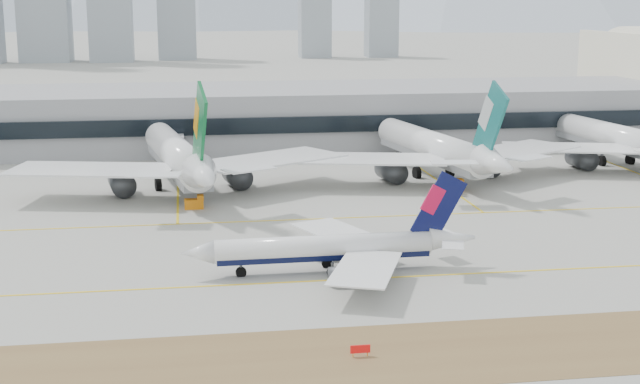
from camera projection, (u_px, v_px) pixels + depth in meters
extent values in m
plane|color=#99978F|center=(346.00, 269.00, 128.16)|extent=(3000.00, 3000.00, 0.00)
cube|color=brown|center=(399.00, 354.00, 97.25)|extent=(360.00, 18.00, 0.06)
cube|color=yellow|center=(353.00, 279.00, 123.33)|extent=(360.00, 0.45, 0.04)
cube|color=yellow|center=(315.00, 219.00, 157.13)|extent=(360.00, 0.45, 0.04)
cylinder|color=white|center=(324.00, 247.00, 125.80)|extent=(30.93, 3.82, 3.38)
cube|color=black|center=(324.00, 253.00, 125.99)|extent=(30.31, 3.31, 1.52)
cone|color=white|center=(197.00, 253.00, 122.90)|extent=(4.77, 3.44, 3.38)
cone|color=white|center=(452.00, 238.00, 128.77)|extent=(6.91, 3.48, 3.38)
cube|color=white|center=(339.00, 233.00, 135.57)|extent=(13.49, 18.30, 0.20)
cube|color=white|center=(435.00, 229.00, 132.74)|extent=(4.37, 5.44, 0.14)
cylinder|color=#3F4247|center=(331.00, 250.00, 132.68)|extent=(5.18, 2.61, 2.53)
cube|color=#3F4247|center=(331.00, 244.00, 132.46)|extent=(2.15, 0.28, 1.18)
cube|color=white|center=(365.00, 268.00, 117.53)|extent=(13.13, 18.28, 0.20)
cube|color=white|center=(453.00, 245.00, 124.28)|extent=(4.26, 5.40, 0.14)
cylinder|color=#3F4247|center=(348.00, 275.00, 120.65)|extent=(5.18, 2.61, 2.53)
cube|color=#3F4247|center=(348.00, 268.00, 120.43)|extent=(2.15, 0.28, 1.18)
cube|color=#0A0E3F|center=(439.00, 207.00, 127.43)|extent=(8.34, 0.42, 10.58)
cube|color=#C30D3C|center=(433.00, 200.00, 127.04)|extent=(3.77, 0.43, 4.53)
cylinder|color=#3F4247|center=(241.00, 269.00, 124.46)|extent=(0.41, 0.41, 2.03)
cylinder|color=black|center=(241.00, 272.00, 124.55)|extent=(1.53, 0.61, 1.52)
cylinder|color=#3F4247|center=(332.00, 270.00, 124.39)|extent=(0.41, 0.41, 2.03)
cylinder|color=black|center=(332.00, 272.00, 124.48)|extent=(1.53, 0.61, 1.52)
cylinder|color=#3F4247|center=(327.00, 261.00, 128.62)|extent=(0.41, 0.41, 2.03)
cylinder|color=black|center=(327.00, 263.00, 128.71)|extent=(1.53, 0.61, 1.52)
cylinder|color=white|center=(177.00, 154.00, 181.95)|extent=(14.37, 49.25, 6.46)
cube|color=slate|center=(177.00, 162.00, 182.32)|extent=(13.26, 48.13, 2.91)
cone|color=white|center=(157.00, 134.00, 208.09)|extent=(7.60, 8.42, 6.46)
cone|color=white|center=(205.00, 177.00, 154.06)|extent=(8.15, 11.77, 6.46)
cube|color=white|center=(268.00, 159.00, 180.81)|extent=(33.88, 28.30, 0.39)
cube|color=white|center=(249.00, 169.00, 158.40)|extent=(10.22, 8.38, 0.26)
cylinder|color=#3F4247|center=(237.00, 175.00, 182.79)|extent=(6.11, 8.83, 4.85)
cube|color=#3F4247|center=(237.00, 166.00, 182.38)|extent=(1.03, 3.43, 2.26)
cube|color=white|center=(92.00, 169.00, 170.17)|extent=(33.37, 20.63, 0.39)
cube|color=white|center=(154.00, 175.00, 153.28)|extent=(9.65, 6.05, 0.26)
cylinder|color=#3F4247|center=(122.00, 182.00, 175.70)|extent=(6.11, 8.83, 4.85)
cube|color=#3F4247|center=(122.00, 173.00, 175.29)|extent=(1.03, 3.43, 2.26)
cube|color=#0D5C2C|center=(200.00, 130.00, 155.58)|extent=(2.79, 13.42, 17.33)
cube|color=orange|center=(198.00, 118.00, 156.44)|extent=(1.70, 6.13, 7.42)
cylinder|color=#3F4247|center=(164.00, 163.00, 200.28)|extent=(0.78, 0.78, 3.88)
cylinder|color=black|center=(164.00, 166.00, 200.45)|extent=(1.59, 3.05, 2.91)
cylinder|color=#3F4247|center=(158.00, 181.00, 180.50)|extent=(0.78, 0.78, 3.88)
cylinder|color=black|center=(158.00, 185.00, 180.67)|extent=(1.59, 3.05, 2.91)
cylinder|color=#3F4247|center=(199.00, 178.00, 183.06)|extent=(0.78, 0.78, 3.88)
cylinder|color=black|center=(199.00, 182.00, 183.23)|extent=(1.59, 3.05, 2.91)
cylinder|color=white|center=(432.00, 145.00, 194.33)|extent=(13.87, 46.97, 6.16)
cube|color=slate|center=(431.00, 153.00, 194.69)|extent=(12.80, 45.89, 2.77)
cone|color=white|center=(385.00, 129.00, 219.24)|extent=(7.27, 8.05, 6.16)
cone|color=white|center=(497.00, 164.00, 167.76)|extent=(7.81, 11.24, 6.16)
cube|color=white|center=(515.00, 150.00, 193.31)|extent=(32.30, 27.06, 0.37)
cube|color=white|center=(529.00, 158.00, 171.93)|extent=(9.75, 8.01, 0.25)
cylinder|color=#3F4247|center=(485.00, 165.00, 195.17)|extent=(5.86, 8.43, 4.62)
cube|color=#3F4247|center=(485.00, 156.00, 194.78)|extent=(1.00, 3.27, 2.16)
cube|color=white|center=(372.00, 159.00, 183.05)|extent=(31.80, 19.58, 0.37)
cube|color=white|center=(454.00, 162.00, 166.99)|extent=(9.20, 5.74, 0.25)
cylinder|color=#3F4247|center=(391.00, 171.00, 188.34)|extent=(5.86, 8.43, 4.62)
cube|color=#3F4247|center=(391.00, 162.00, 187.95)|extent=(1.00, 3.27, 2.16)
cube|color=#155D5D|center=(490.00, 123.00, 169.21)|extent=(2.70, 12.80, 16.53)
cube|color=#AAB1B3|center=(487.00, 113.00, 170.03)|extent=(1.64, 5.84, 7.07)
cylinder|color=#3F4247|center=(399.00, 154.00, 211.79)|extent=(0.74, 0.74, 3.70)
cylinder|color=black|center=(399.00, 158.00, 211.96)|extent=(1.53, 2.91, 2.77)
cylinder|color=#3F4247|center=(417.00, 170.00, 192.94)|extent=(0.74, 0.74, 3.70)
cylinder|color=black|center=(417.00, 173.00, 193.10)|extent=(1.53, 2.91, 2.77)
cylinder|color=#3F4247|center=(450.00, 167.00, 195.41)|extent=(0.74, 0.74, 3.70)
cylinder|color=black|center=(450.00, 171.00, 195.57)|extent=(1.53, 2.91, 2.77)
cylinder|color=white|center=(614.00, 137.00, 208.53)|extent=(11.37, 45.05, 5.91)
cube|color=slate|center=(614.00, 143.00, 208.88)|extent=(10.38, 44.05, 2.66)
cone|color=white|center=(557.00, 122.00, 232.74)|extent=(6.70, 7.50, 5.91)
cube|color=white|center=(569.00, 148.00, 198.30)|extent=(30.75, 19.86, 0.35)
cylinder|color=#3F4247|center=(582.00, 159.00, 203.19)|extent=(5.31, 7.93, 4.43)
cube|color=#3F4247|center=(582.00, 151.00, 202.81)|extent=(0.82, 3.13, 2.07)
cylinder|color=#3F4247|center=(574.00, 145.00, 225.49)|extent=(0.71, 0.71, 3.54)
cylinder|color=black|center=(574.00, 148.00, 225.65)|extent=(1.35, 2.77, 2.66)
cylinder|color=#3F4247|center=(602.00, 158.00, 207.35)|extent=(0.71, 0.71, 3.54)
cylinder|color=black|center=(601.00, 161.00, 207.50)|extent=(1.35, 2.77, 2.66)
cylinder|color=#3F4247|center=(630.00, 156.00, 209.39)|extent=(0.71, 0.71, 3.54)
cylinder|color=black|center=(630.00, 160.00, 209.55)|extent=(1.35, 2.77, 2.66)
cube|color=gray|center=(269.00, 116.00, 237.65)|extent=(280.00, 42.00, 15.00)
cube|color=black|center=(277.00, 125.00, 216.79)|extent=(280.00, 1.20, 4.00)
cube|color=silver|center=(621.00, 79.00, 271.92)|extent=(2.00, 57.00, 27.90)
cube|color=red|center=(360.00, 349.00, 96.42)|extent=(2.20, 0.15, 0.90)
cylinder|color=orange|center=(353.00, 355.00, 96.44)|extent=(0.10, 0.10, 0.50)
cylinder|color=orange|center=(367.00, 354.00, 96.68)|extent=(0.10, 0.10, 0.50)
cube|color=orange|center=(194.00, 204.00, 164.81)|extent=(3.50, 2.00, 1.80)
cube|color=orange|center=(200.00, 197.00, 164.74)|extent=(1.20, 1.80, 1.00)
cylinder|color=black|center=(188.00, 208.00, 163.98)|extent=(0.70, 0.30, 0.70)
cylinder|color=black|center=(188.00, 206.00, 165.52)|extent=(0.70, 0.30, 0.70)
cylinder|color=black|center=(201.00, 207.00, 164.33)|extent=(0.70, 0.30, 0.70)
cylinder|color=black|center=(201.00, 206.00, 165.88)|extent=(0.70, 0.30, 0.70)
cube|color=orange|center=(454.00, 187.00, 179.38)|extent=(3.50, 2.00, 1.80)
cube|color=orange|center=(460.00, 181.00, 179.31)|extent=(1.20, 1.80, 1.00)
cylinder|color=black|center=(449.00, 191.00, 178.55)|extent=(0.70, 0.30, 0.70)
cylinder|color=black|center=(447.00, 189.00, 180.09)|extent=(0.70, 0.30, 0.70)
cylinder|color=black|center=(461.00, 191.00, 178.91)|extent=(0.70, 0.30, 0.70)
cylinder|color=black|center=(458.00, 189.00, 180.45)|extent=(0.70, 0.30, 0.70)
cube|color=gray|center=(176.00, 4.00, 566.16)|extent=(24.00, 21.60, 70.00)
cube|color=gray|center=(315.00, 15.00, 585.96)|extent=(20.00, 18.00, 55.00)
cube|color=gray|center=(381.00, 21.00, 593.40)|extent=(20.00, 18.00, 48.00)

